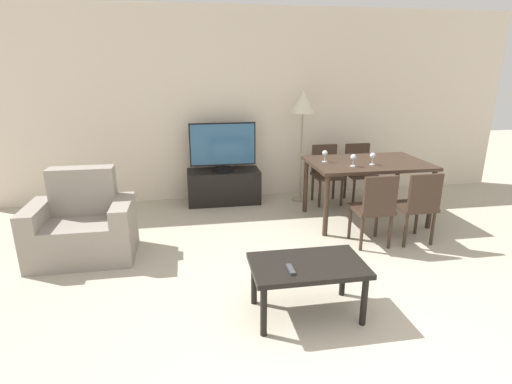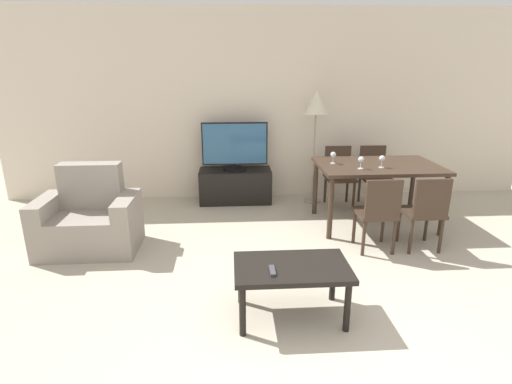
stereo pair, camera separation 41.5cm
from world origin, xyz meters
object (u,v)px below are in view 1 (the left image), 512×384
Objects in this scene: dining_chair_near_right at (418,204)px; wine_glass_center at (325,154)px; dining_chair_near at (374,206)px; floor_lamp at (303,106)px; dining_table at (367,168)px; remote_primary at (291,269)px; coffee_table at (308,270)px; wine_glass_left at (373,156)px; tv at (223,147)px; wine_glass_right at (353,158)px; dining_chair_far at (359,169)px; armchair at (83,228)px; dining_chair_far_left at (326,171)px; tv_stand at (224,186)px.

wine_glass_center reaches higher than dining_chair_near_right.
floor_lamp is (-0.34, 1.68, 0.91)m from dining_chair_near.
dining_table reaches higher than remote_primary.
wine_glass_left is (1.30, 1.71, 0.48)m from coffee_table.
dining_chair_near_right is (1.97, -1.77, -0.36)m from tv.
tv is 2.32m from dining_chair_near.
dining_chair_near_right reaches higher than coffee_table.
remote_primary is 1.03× the size of wine_glass_right.
wine_glass_left reaches higher than dining_chair_far.
wine_glass_left is 0.57m from wine_glass_center.
wine_glass_left is at bearing 69.32° from dining_chair_near.
dining_chair_near_right is at bearing -4.49° from armchair.
wine_glass_right is at bearing 57.96° from coffee_table.
wine_glass_left is at bearing 50.85° from remote_primary.
wine_glass_center is at bearing -86.14° from floor_lamp.
dining_chair_far_left is at bearing 107.98° from dining_chair_near_right.
tv_stand is at bearing 94.41° from remote_primary.
floor_lamp is at bearing 123.20° from dining_table.
wine_glass_center reaches higher than dining_chair_far_left.
tv_stand is at bearing 171.73° from dining_chair_far_left.
dining_table is 0.85m from dining_chair_far.
floor_lamp is at bearing 171.36° from dining_chair_far.
tv_stand is 7.05× the size of wine_glass_left.
dining_chair_near reaches higher than coffee_table.
floor_lamp reaches higher than wine_glass_left.
dining_chair_near is 1.56m from dining_chair_far_left.
dining_chair_far_left is 5.51× the size of remote_primary.
dining_chair_near and dining_chair_far_left have the same top height.
floor_lamp is (2.71, 1.41, 1.05)m from armchair.
dining_chair_near_right is at bearing -46.60° from wine_glass_right.
dining_chair_far_left is (0.00, 1.56, 0.00)m from dining_chair_near.
dining_chair_far is 1.00× the size of dining_chair_far_left.
dining_table is 1.75× the size of dining_chair_far.
remote_primary is at bearing -145.62° from dining_chair_near_right.
remote_primary is at bearing -85.58° from tv.
remote_primary is 2.29m from wine_glass_center.
dining_chair_far_left is at bearing 107.98° from dining_table.
dining_table is at bearing 72.02° from dining_chair_near.
coffee_table is 1.92m from dining_chair_near_right.
coffee_table is (0.39, -2.87, 0.15)m from tv_stand.
dining_table is 1.75× the size of dining_chair_far_left.
dining_chair_near_right is (0.50, 0.00, 0.00)m from dining_chair_near.
dining_chair_far_left is (1.07, 2.65, 0.08)m from coffee_table.
dining_chair_far and dining_chair_far_left have the same top height.
wine_glass_center is 0.38m from wine_glass_right.
remote_primary is (-0.16, -0.09, 0.07)m from coffee_table.
dining_chair_far is (1.97, -0.21, 0.22)m from tv_stand.
dining_chair_near is 1.00× the size of dining_chair_near_right.
dining_chair_near reaches higher than remote_primary.
armchair is 1.09× the size of tv.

